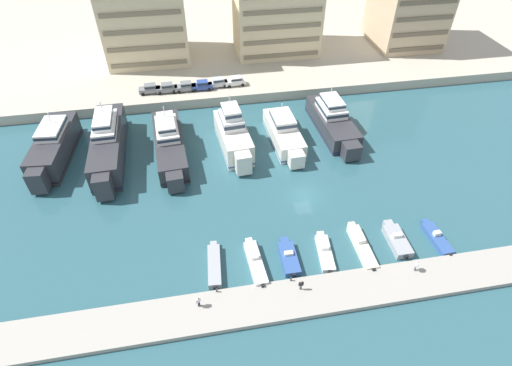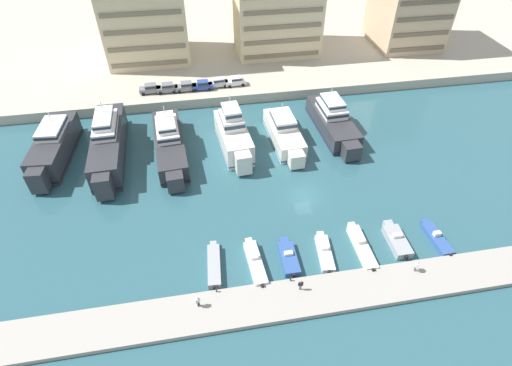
{
  "view_description": "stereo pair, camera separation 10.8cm",
  "coord_description": "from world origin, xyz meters",
  "views": [
    {
      "loc": [
        -14.43,
        -40.68,
        40.48
      ],
      "look_at": [
        -7.03,
        1.29,
        2.5
      ],
      "focal_mm": 28.0,
      "sensor_mm": 36.0,
      "label": 1
    },
    {
      "loc": [
        -14.33,
        -40.7,
        40.48
      ],
      "look_at": [
        -7.03,
        1.29,
        2.5
      ],
      "focal_mm": 28.0,
      "sensor_mm": 36.0,
      "label": 2
    }
  ],
  "objects": [
    {
      "name": "ground_plane",
      "position": [
        0.0,
        0.0,
        0.0
      ],
      "size": [
        400.0,
        400.0,
        0.0
      ],
      "primitive_type": "plane",
      "color": "#2D5B66"
    },
    {
      "name": "quay_promenade",
      "position": [
        0.0,
        62.45,
        0.96
      ],
      "size": [
        180.0,
        70.0,
        1.93
      ],
      "primitive_type": "cube",
      "color": "#BCB29E",
      "rests_on": "ground"
    },
    {
      "name": "pier_dock",
      "position": [
        0.0,
        -16.69,
        0.33
      ],
      "size": [
        120.0,
        5.07,
        0.65
      ],
      "primitive_type": "cube",
      "color": "#A8A399",
      "rests_on": "ground"
    },
    {
      "name": "yacht_charcoal_far_left",
      "position": [
        -37.4,
        15.64,
        2.33
      ],
      "size": [
        5.73,
        17.91,
        7.28
      ],
      "color": "#333338",
      "rests_on": "ground"
    },
    {
      "name": "yacht_charcoal_left",
      "position": [
        -28.82,
        14.68,
        2.64
      ],
      "size": [
        4.95,
        21.78,
        8.67
      ],
      "color": "#333338",
      "rests_on": "ground"
    },
    {
      "name": "yacht_charcoal_mid_left",
      "position": [
        -19.18,
        13.96,
        2.04
      ],
      "size": [
        5.75,
        20.21,
        7.37
      ],
      "color": "#333338",
      "rests_on": "ground"
    },
    {
      "name": "yacht_ivory_center_left",
      "position": [
        -8.66,
        13.57,
        2.63
      ],
      "size": [
        5.4,
        15.32,
        8.97
      ],
      "color": "silver",
      "rests_on": "ground"
    },
    {
      "name": "yacht_ivory_center",
      "position": [
        0.06,
        13.97,
        1.77
      ],
      "size": [
        4.95,
        15.71,
        6.27
      ],
      "color": "silver",
      "rests_on": "ground"
    },
    {
      "name": "yacht_charcoal_center_right",
      "position": [
        9.24,
        15.73,
        2.05
      ],
      "size": [
        5.68,
        18.24,
        7.44
      ],
      "color": "#333338",
      "rests_on": "ground"
    },
    {
      "name": "motorboat_grey_far_left",
      "position": [
        -14.3,
        -10.46,
        0.45
      ],
      "size": [
        1.93,
        7.08,
        0.89
      ],
      "color": "#9EA3A8",
      "rests_on": "ground"
    },
    {
      "name": "motorboat_white_left",
      "position": [
        -9.29,
        -11.06,
        0.54
      ],
      "size": [
        2.05,
        7.52,
        1.5
      ],
      "color": "white",
      "rests_on": "ground"
    },
    {
      "name": "motorboat_blue_mid_left",
      "position": [
        -5.02,
        -10.87,
        0.44
      ],
      "size": [
        2.04,
        6.11,
        1.21
      ],
      "color": "#33569E",
      "rests_on": "ground"
    },
    {
      "name": "motorboat_white_center_left",
      "position": [
        -0.34,
        -10.86,
        0.38
      ],
      "size": [
        2.24,
        6.6,
        1.21
      ],
      "color": "white",
      "rests_on": "ground"
    },
    {
      "name": "motorboat_cream_center",
      "position": [
        4.57,
        -10.85,
        0.46
      ],
      "size": [
        1.63,
        8.05,
        1.44
      ],
      "color": "beige",
      "rests_on": "ground"
    },
    {
      "name": "motorboat_grey_center_right",
      "position": [
        9.42,
        -10.64,
        0.54
      ],
      "size": [
        2.24,
        6.3,
        1.51
      ],
      "color": "#9EA3A8",
      "rests_on": "ground"
    },
    {
      "name": "motorboat_blue_mid_right",
      "position": [
        14.81,
        -11.14,
        0.41
      ],
      "size": [
        1.87,
        6.4,
        1.32
      ],
      "color": "#33569E",
      "rests_on": "ground"
    },
    {
      "name": "car_grey_far_left",
      "position": [
        -22.54,
        31.46,
        2.9
      ],
      "size": [
        4.15,
        2.02,
        1.8
      ],
      "color": "slate",
      "rests_on": "quay_promenade"
    },
    {
      "name": "car_grey_left",
      "position": [
        -19.31,
        31.22,
        2.9
      ],
      "size": [
        4.15,
        2.02,
        1.8
      ],
      "color": "slate",
      "rests_on": "quay_promenade"
    },
    {
      "name": "car_grey_mid_left",
      "position": [
        -15.69,
        31.15,
        2.9
      ],
      "size": [
        4.15,
        2.02,
        1.8
      ],
      "color": "slate",
      "rests_on": "quay_promenade"
    },
    {
      "name": "car_blue_center_left",
      "position": [
        -12.5,
        31.09,
        2.9
      ],
      "size": [
        4.11,
        1.94,
        1.8
      ],
      "color": "#28428E",
      "rests_on": "quay_promenade"
    },
    {
      "name": "car_silver_center",
      "position": [
        -9.4,
        31.72,
        2.9
      ],
      "size": [
        4.23,
        2.19,
        1.8
      ],
      "color": "#B7BCC1",
      "rests_on": "quay_promenade"
    },
    {
      "name": "car_white_center_right",
      "position": [
        -5.86,
        31.7,
        2.9
      ],
      "size": [
        4.21,
        2.15,
        1.8
      ],
      "color": "white",
      "rests_on": "quay_promenade"
    },
    {
      "name": "apartment_block_far_left",
      "position": [
        -22.67,
        48.16,
        14.07
      ],
      "size": [
        17.29,
        14.9,
        26.16
      ],
      "color": "beige",
      "rests_on": "quay_promenade"
    },
    {
      "name": "apartment_block_left",
      "position": [
        5.54,
        47.71,
        11.38
      ],
      "size": [
        18.33,
        14.34,
        20.79
      ],
      "color": "beige",
      "rests_on": "quay_promenade"
    },
    {
      "name": "pedestrian_near_edge",
      "position": [
        -16.49,
        -15.86,
        1.66
      ],
      "size": [
        0.53,
        0.47,
        1.69
      ],
      "color": "#282D3D",
      "rests_on": "pier_dock"
    },
    {
      "name": "pedestrian_mid_deck",
      "position": [
        9.42,
        -15.54,
        1.66
      ],
      "size": [
        0.37,
        0.63,
        1.7
      ],
      "color": "#4C515B",
      "rests_on": "pier_dock"
    },
    {
      "name": "pedestrian_far_side",
      "position": [
        -4.81,
        -15.74,
        1.59
      ],
      "size": [
        0.61,
        0.23,
        1.57
      ],
      "color": "#4C515B",
      "rests_on": "pier_dock"
    },
    {
      "name": "bollard_west",
      "position": [
        -14.37,
        -14.4,
        0.98
      ],
      "size": [
        0.2,
        0.2,
        0.61
      ],
      "color": "#2D2D33",
      "rests_on": "pier_dock"
    },
    {
      "name": "bollard_west_mid",
      "position": [
        -5.63,
        -14.4,
        0.98
      ],
      "size": [
        0.2,
        0.2,
        0.61
      ],
      "color": "#2D2D33",
      "rests_on": "pier_dock"
    }
  ]
}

